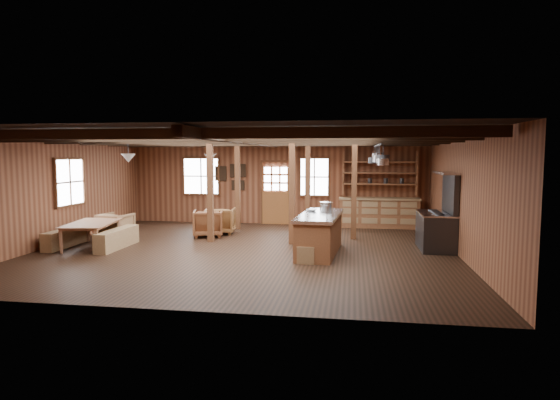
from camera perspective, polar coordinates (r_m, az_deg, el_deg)
name	(u,v)px	position (r m, az deg, el deg)	size (l,w,h in m)	color
room	(246,193)	(11.34, -4.21, 0.81)	(10.04, 9.04, 2.84)	black
ceiling_joists	(247,140)	(11.48, -4.06, 7.26)	(9.80, 8.82, 0.18)	black
timber_posts	(280,188)	(13.28, 0.01, 1.51)	(3.95, 2.35, 2.80)	#4E2916
back_door	(276,198)	(15.73, -0.53, 0.24)	(1.02, 0.08, 2.15)	brown
window_back_left	(201,176)	(16.32, -9.58, 2.88)	(1.32, 0.06, 1.32)	white
window_back_right	(314,177)	(15.53, 4.21, 2.82)	(1.02, 0.06, 1.32)	white
window_left	(70,182)	(13.77, -24.28, 2.00)	(0.14, 1.24, 1.32)	white
notice_boards	(232,175)	(16.00, -5.84, 3.02)	(1.08, 0.03, 0.90)	beige
back_counter	(379,209)	(15.33, 11.96, -1.07)	(2.55, 0.60, 2.45)	brown
pendant_lamps	(172,158)	(12.93, -13.01, 5.04)	(1.86, 2.36, 0.66)	#313234
pot_rack	(378,158)	(11.23, 11.90, 5.05)	(0.41, 3.00, 0.46)	#313234
kitchen_island	(320,233)	(11.13, 4.84, -4.07)	(1.06, 2.56, 1.20)	brown
step_stool	(306,255)	(10.15, 3.19, -6.65)	(0.42, 0.30, 0.38)	brown
commercial_range	(438,224)	(12.18, 18.68, -2.82)	(0.80, 1.55, 1.91)	#313234
dining_table	(93,235)	(12.73, -21.81, -3.97)	(1.80, 1.00, 0.63)	#986445
bench_wall	(66,238)	(13.15, -24.61, -4.19)	(0.31, 1.64, 0.45)	brown
bench_aisle	(117,239)	(12.43, -19.22, -4.47)	(0.32, 1.73, 0.48)	brown
armchair_a	(208,223)	(13.53, -8.76, -2.82)	(0.81, 0.84, 0.76)	brown
armchair_b	(220,221)	(13.97, -7.28, -2.52)	(0.82, 0.85, 0.77)	brown
armchair_c	(116,226)	(13.80, -19.39, -2.99)	(0.77, 0.80, 0.72)	olive
counter_pot	(326,206)	(12.01, 5.64, -0.69)	(0.31, 0.31, 0.19)	silver
bowl	(312,210)	(11.52, 3.88, -1.25)	(0.26, 0.26, 0.06)	silver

